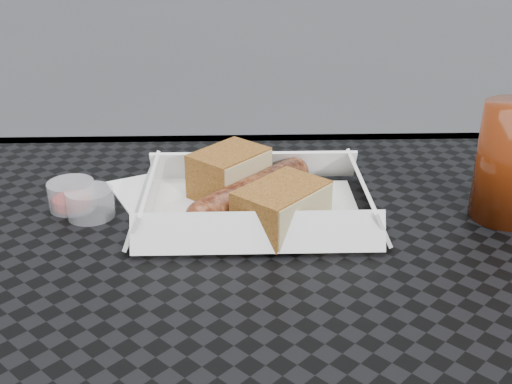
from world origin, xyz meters
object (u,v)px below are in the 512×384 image
patio_table (235,364)px  bratwurst (252,193)px  drink_glass (511,163)px  food_tray (256,212)px

patio_table → bratwurst: bearing=83.3°
bratwurst → drink_glass: 0.27m
patio_table → food_tray: size_ratio=3.64×
food_tray → bratwurst: 0.02m
patio_table → drink_glass: 0.34m
patio_table → bratwurst: 0.19m
patio_table → food_tray: (0.02, 0.15, 0.08)m
patio_table → food_tray: bearing=81.4°
patio_table → drink_glass: (0.28, 0.14, 0.14)m
food_tray → drink_glass: drink_glass is taller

